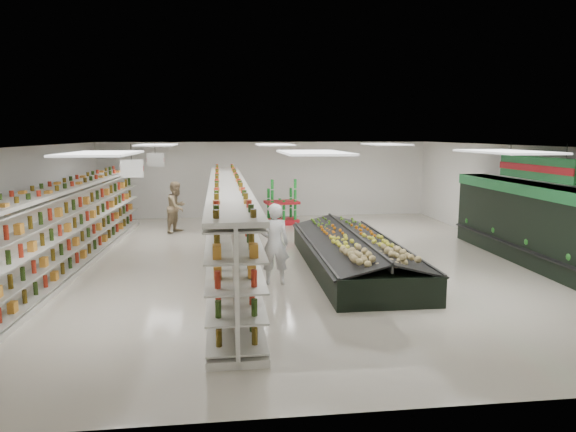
{
  "coord_description": "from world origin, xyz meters",
  "views": [
    {
      "loc": [
        -1.71,
        -13.91,
        3.51
      ],
      "look_at": [
        0.04,
        0.36,
        1.22
      ],
      "focal_mm": 32.0,
      "sensor_mm": 36.0,
      "label": 1
    }
  ],
  "objects": [
    {
      "name": "produce_island",
      "position": [
        1.59,
        -1.04,
        0.45
      ],
      "size": [
        2.44,
        6.63,
        0.99
      ],
      "rotation": [
        0.0,
        0.0,
        -0.01
      ],
      "color": "black",
      "rests_on": "floor"
    },
    {
      "name": "produce_wall_case",
      "position": [
        6.53,
        -1.5,
        1.24
      ],
      "size": [
        0.93,
        8.0,
        2.2
      ],
      "color": "black",
      "rests_on": "floor"
    },
    {
      "name": "aisle_sign_far",
      "position": [
        -3.8,
        2.0,
        2.75
      ],
      "size": [
        0.52,
        0.06,
        0.75
      ],
      "color": "white",
      "rests_on": "ceiling"
    },
    {
      "name": "floor",
      "position": [
        0.0,
        0.0,
        0.0
      ],
      "size": [
        16.0,
        16.0,
        0.0
      ],
      "primitive_type": "plane",
      "color": "beige",
      "rests_on": "ground"
    },
    {
      "name": "shopper_main",
      "position": [
        -0.6,
        -2.16,
        0.97
      ],
      "size": [
        0.71,
        0.47,
        1.94
      ],
      "primitive_type": "imported",
      "rotation": [
        0.0,
        0.0,
        3.14
      ],
      "color": "white",
      "rests_on": "floor"
    },
    {
      "name": "aisle_sign_near",
      "position": [
        -3.8,
        -2.0,
        2.75
      ],
      "size": [
        0.52,
        0.06,
        0.75
      ],
      "color": "white",
      "rests_on": "ceiling"
    },
    {
      "name": "wall_back",
      "position": [
        0.0,
        8.0,
        1.6
      ],
      "size": [
        14.0,
        0.02,
        3.2
      ],
      "primitive_type": "cube",
      "color": "white",
      "rests_on": "floor"
    },
    {
      "name": "hortifruti_banner",
      "position": [
        6.25,
        -1.5,
        2.65
      ],
      "size": [
        0.12,
        3.2,
        0.95
      ],
      "color": "#1E7337",
      "rests_on": "ceiling"
    },
    {
      "name": "soda_endcap",
      "position": [
        0.48,
        5.99,
        0.8
      ],
      "size": [
        1.4,
        1.06,
        1.64
      ],
      "rotation": [
        0.0,
        0.0,
        0.16
      ],
      "color": "red",
      "rests_on": "floor"
    },
    {
      "name": "ceiling",
      "position": [
        0.0,
        0.0,
        3.2
      ],
      "size": [
        14.0,
        16.0,
        0.02
      ],
      "primitive_type": "cube",
      "color": "white",
      "rests_on": "wall_back"
    },
    {
      "name": "shopper_background",
      "position": [
        -3.48,
        4.75,
        0.92
      ],
      "size": [
        0.91,
        1.05,
        1.85
      ],
      "primitive_type": "imported",
      "rotation": [
        0.0,
        0.0,
        1.08
      ],
      "color": "tan",
      "rests_on": "floor"
    },
    {
      "name": "gondola_center",
      "position": [
        -1.66,
        -0.11,
        1.04
      ],
      "size": [
        1.15,
        13.03,
        2.26
      ],
      "rotation": [
        0.0,
        0.0,
        0.01
      ],
      "color": "white",
      "rests_on": "floor"
    },
    {
      "name": "wall_left",
      "position": [
        -7.0,
        0.0,
        1.6
      ],
      "size": [
        0.02,
        16.0,
        3.2
      ],
      "primitive_type": "cube",
      "color": "white",
      "rests_on": "floor"
    },
    {
      "name": "wall_front",
      "position": [
        0.0,
        -8.0,
        1.6
      ],
      "size": [
        14.0,
        0.02,
        3.2
      ],
      "primitive_type": "cube",
      "color": "white",
      "rests_on": "floor"
    },
    {
      "name": "wall_right",
      "position": [
        7.0,
        0.0,
        1.6
      ],
      "size": [
        0.02,
        16.0,
        3.2
      ],
      "primitive_type": "cube",
      "color": "white",
      "rests_on": "floor"
    },
    {
      "name": "gondola_left",
      "position": [
        -5.84,
        0.19,
        1.01
      ],
      "size": [
        1.4,
        12.77,
        2.21
      ],
      "rotation": [
        0.0,
        0.0,
        -0.04
      ],
      "color": "white",
      "rests_on": "floor"
    }
  ]
}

